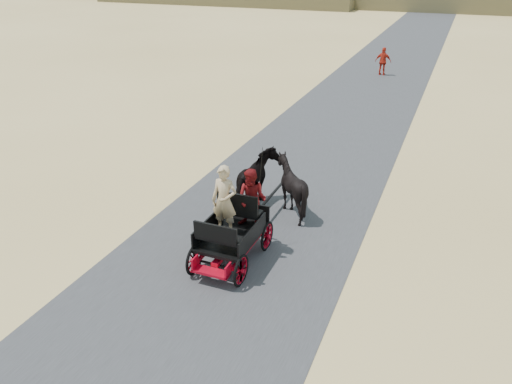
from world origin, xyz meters
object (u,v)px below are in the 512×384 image
at_px(carriage, 232,247).
at_px(pedestrian, 383,61).
at_px(horse_left, 257,181).
at_px(horse_right, 291,187).

bearing_deg(carriage, pedestrian, 90.05).
bearing_deg(pedestrian, horse_left, 91.80).
bearing_deg(pedestrian, horse_right, 94.97).
distance_m(horse_left, pedestrian, 19.84).
xyz_separation_m(horse_right, pedestrian, (-0.57, 19.83, 0.01)).
relative_size(carriage, horse_left, 1.20).
bearing_deg(horse_left, carriage, 100.39).
distance_m(horse_right, pedestrian, 19.84).
bearing_deg(pedestrian, carriage, 93.38).
distance_m(carriage, horse_left, 3.09).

